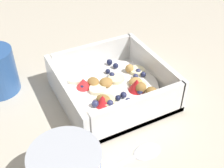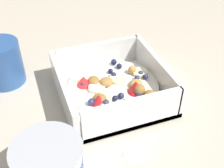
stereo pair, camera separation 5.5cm
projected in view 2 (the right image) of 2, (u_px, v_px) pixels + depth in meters
ground_plane at (116, 101)px, 0.56m from camera, size 2.40×2.40×0.00m
fruit_bowl at (112, 88)px, 0.56m from camera, size 0.20×0.20×0.07m
spoon at (121, 158)px, 0.45m from camera, size 0.03×0.17×0.01m
yogurt_cup at (49, 166)px, 0.40m from camera, size 0.10×0.10×0.08m
coffee_mug at (1, 63)px, 0.58m from camera, size 0.09×0.10×0.09m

